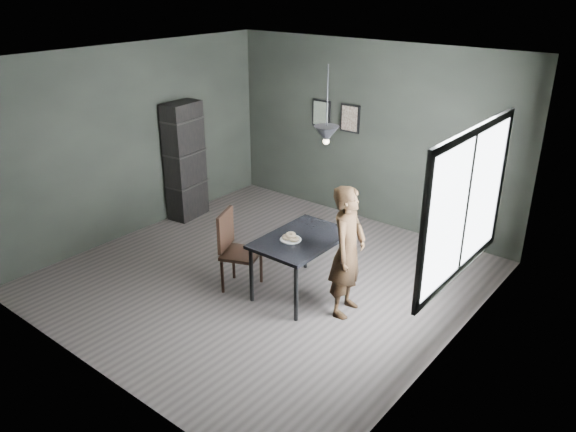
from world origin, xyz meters
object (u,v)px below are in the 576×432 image
Objects in this scene: shelf_unit at (185,161)px; pendant_lamp at (326,134)px; wood_chair at (234,245)px; white_plate at (291,240)px; woman at (348,251)px; cafe_table at (302,244)px.

shelf_unit is 2.17× the size of pendant_lamp.
shelf_unit is (-2.18, 1.17, 0.36)m from wood_chair.
pendant_lamp is (3.17, -0.66, 1.11)m from shelf_unit.
shelf_unit reaches higher than white_plate.
wood_chair is 2.51m from shelf_unit.
woman is at bearing -6.73° from wood_chair.
cafe_table is at bearing 6.91° from wood_chair.
shelf_unit reaches higher than woman.
shelf_unit is at bearing 67.44° from woman.
cafe_table is at bearing 78.08° from woman.
pendant_lamp reaches higher than shelf_unit.
wood_chair is at bearing -158.69° from white_plate.
woman is (0.72, 0.13, 0.03)m from white_plate.
white_plate is (-0.05, -0.15, 0.08)m from cafe_table.
pendant_lamp reaches higher than wood_chair.
white_plate is at bearing -140.97° from pendant_lamp.
shelf_unit reaches higher than cafe_table.
pendant_lamp is (0.99, 0.51, 1.47)m from wood_chair.
shelf_unit is (-2.92, 0.76, 0.27)m from cafe_table.
pendant_lamp reaches higher than cafe_table.
white_plate is at bearing 89.62° from woman.
wood_chair is 0.54× the size of shelf_unit.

